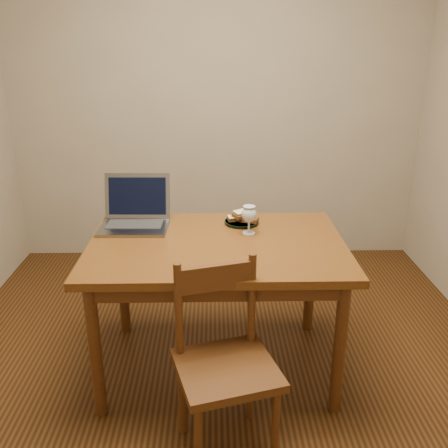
{
  "coord_description": "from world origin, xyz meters",
  "views": [
    {
      "loc": [
        -0.03,
        -2.32,
        1.71
      ],
      "look_at": [
        0.02,
        0.12,
        0.8
      ],
      "focal_mm": 40.0,
      "sensor_mm": 36.0,
      "label": 1
    }
  ],
  "objects_px": {
    "table": "(217,257)",
    "chair": "(225,355)",
    "milk_glass": "(249,220)",
    "laptop": "(136,212)",
    "plate": "(242,222)"
  },
  "relations": [
    {
      "from": "table",
      "to": "chair",
      "type": "xyz_separation_m",
      "value": [
        0.03,
        -0.58,
        -0.19
      ]
    },
    {
      "from": "table",
      "to": "milk_glass",
      "type": "bearing_deg",
      "value": 34.5
    },
    {
      "from": "plate",
      "to": "laptop",
      "type": "relative_size",
      "value": 0.51
    },
    {
      "from": "plate",
      "to": "laptop",
      "type": "bearing_deg",
      "value": 179.97
    },
    {
      "from": "milk_glass",
      "to": "laptop",
      "type": "xyz_separation_m",
      "value": [
        -0.62,
        0.15,
        -0.01
      ]
    },
    {
      "from": "chair",
      "to": "laptop",
      "type": "distance_m",
      "value": 1.04
    },
    {
      "from": "milk_glass",
      "to": "laptop",
      "type": "bearing_deg",
      "value": 166.03
    },
    {
      "from": "plate",
      "to": "laptop",
      "type": "xyz_separation_m",
      "value": [
        -0.59,
        0.0,
        0.06
      ]
    },
    {
      "from": "table",
      "to": "chair",
      "type": "bearing_deg",
      "value": -87.29
    },
    {
      "from": "chair",
      "to": "laptop",
      "type": "xyz_separation_m",
      "value": [
        -0.48,
        0.85,
        0.34
      ]
    },
    {
      "from": "chair",
      "to": "milk_glass",
      "type": "height_order",
      "value": "milk_glass"
    },
    {
      "from": "plate",
      "to": "milk_glass",
      "type": "relative_size",
      "value": 1.24
    },
    {
      "from": "laptop",
      "to": "plate",
      "type": "bearing_deg",
      "value": 1.56
    },
    {
      "from": "plate",
      "to": "table",
      "type": "bearing_deg",
      "value": -117.5
    },
    {
      "from": "table",
      "to": "laptop",
      "type": "height_order",
      "value": "laptop"
    }
  ]
}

